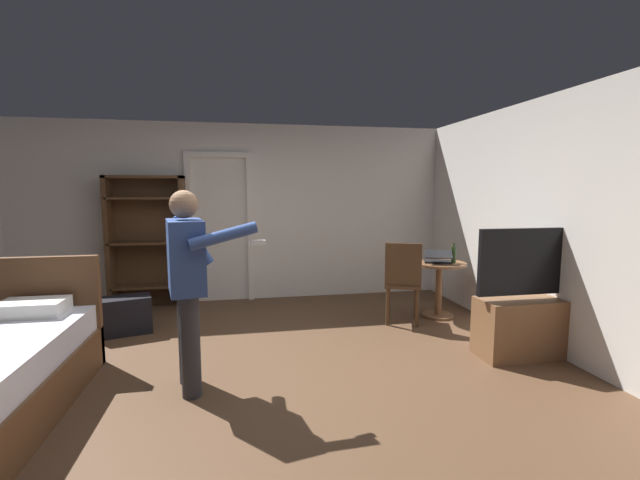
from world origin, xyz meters
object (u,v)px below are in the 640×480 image
at_px(person_blue_shirt, 188,276).
at_px(suitcase_dark, 123,315).
at_px(side_table, 439,280).
at_px(tv_flatscreen, 527,317).
at_px(wooden_chair, 403,279).
at_px(bookshelf, 148,236).
at_px(laptop, 438,259).
at_px(bottle_on_table, 453,255).

relative_size(person_blue_shirt, suitcase_dark, 2.78).
height_order(side_table, person_blue_shirt, person_blue_shirt).
distance_m(tv_flatscreen, wooden_chair, 1.42).
distance_m(tv_flatscreen, suitcase_dark, 4.26).
relative_size(bookshelf, wooden_chair, 1.81).
distance_m(wooden_chair, person_blue_shirt, 2.66).
bearing_deg(wooden_chair, tv_flatscreen, -54.91).
relative_size(bookshelf, suitcase_dark, 3.10).
relative_size(laptop, bottle_on_table, 1.65).
height_order(tv_flatscreen, person_blue_shirt, person_blue_shirt).
bearing_deg(side_table, laptop, -138.65).
bearing_deg(side_table, suitcase_dark, 178.77).
bearing_deg(tv_flatscreen, bottle_on_table, 95.04).
xyz_separation_m(tv_flatscreen, side_table, (-0.25, 1.34, 0.09)).
height_order(bookshelf, tv_flatscreen, bookshelf).
distance_m(bookshelf, person_blue_shirt, 2.75).
xyz_separation_m(side_table, suitcase_dark, (-3.76, 0.08, -0.27)).
xyz_separation_m(tv_flatscreen, suitcase_dark, (-4.01, 1.42, -0.18)).
bearing_deg(suitcase_dark, person_blue_shirt, -75.85).
relative_size(laptop, wooden_chair, 0.42).
bearing_deg(bookshelf, laptop, -18.55).
relative_size(laptop, suitcase_dark, 0.72).
bearing_deg(wooden_chair, bookshelf, 156.40).
xyz_separation_m(laptop, bottle_on_table, (0.19, -0.04, 0.05)).
bearing_deg(person_blue_shirt, tv_flatscreen, 1.98).
bearing_deg(person_blue_shirt, bottle_on_table, 24.42).
distance_m(tv_flatscreen, bottle_on_table, 1.33).
xyz_separation_m(bottle_on_table, person_blue_shirt, (-3.01, -1.37, 0.13)).
distance_m(wooden_chair, suitcase_dark, 3.23).
height_order(bookshelf, suitcase_dark, bookshelf).
bearing_deg(suitcase_dark, tv_flatscreen, -35.74).
distance_m(bottle_on_table, suitcase_dark, 3.95).
relative_size(bottle_on_table, wooden_chair, 0.26).
bearing_deg(side_table, bookshelf, 162.22).
xyz_separation_m(tv_flatscreen, laptop, (-0.30, 1.30, 0.37)).
height_order(side_table, wooden_chair, wooden_chair).
distance_m(tv_flatscreen, side_table, 1.36).
bearing_deg(bottle_on_table, wooden_chair, -171.56).
height_order(tv_flatscreen, laptop, tv_flatscreen).
height_order(tv_flatscreen, bottle_on_table, tv_flatscreen).
bearing_deg(bookshelf, tv_flatscreen, -32.62).
bearing_deg(person_blue_shirt, laptop, 26.48).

